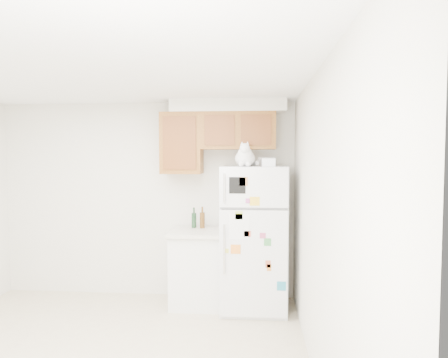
# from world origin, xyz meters

# --- Properties ---
(room_shell) EXTENTS (3.84, 4.04, 2.52)m
(room_shell) POSITION_xyz_m (0.12, 0.24, 1.67)
(room_shell) COLOR silver
(room_shell) RESTS_ON ground_plane
(refrigerator) EXTENTS (0.76, 0.78, 1.70)m
(refrigerator) POSITION_xyz_m (1.39, 1.61, 0.85)
(refrigerator) COLOR silver
(refrigerator) RESTS_ON ground_plane
(base_counter) EXTENTS (0.64, 0.64, 0.92)m
(base_counter) POSITION_xyz_m (0.70, 1.68, 0.46)
(base_counter) COLOR white
(base_counter) RESTS_ON ground_plane
(cat) EXTENTS (0.28, 0.40, 0.29)m
(cat) POSITION_xyz_m (1.29, 1.46, 1.81)
(cat) COLOR white
(cat) RESTS_ON refrigerator
(storage_box_back) EXTENTS (0.21, 0.18, 0.10)m
(storage_box_back) POSITION_xyz_m (1.55, 1.74, 1.75)
(storage_box_back) COLOR white
(storage_box_back) RESTS_ON refrigerator
(storage_box_front) EXTENTS (0.16, 0.12, 0.09)m
(storage_box_front) POSITION_xyz_m (1.56, 1.47, 1.74)
(storage_box_front) COLOR white
(storage_box_front) RESTS_ON refrigerator
(bottle_green) EXTENTS (0.06, 0.06, 0.26)m
(bottle_green) POSITION_xyz_m (0.64, 1.83, 1.05)
(bottle_green) COLOR #19381E
(bottle_green) RESTS_ON base_counter
(bottle_amber) EXTENTS (0.06, 0.06, 0.27)m
(bottle_amber) POSITION_xyz_m (0.75, 1.82, 1.05)
(bottle_amber) COLOR #593814
(bottle_amber) RESTS_ON base_counter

